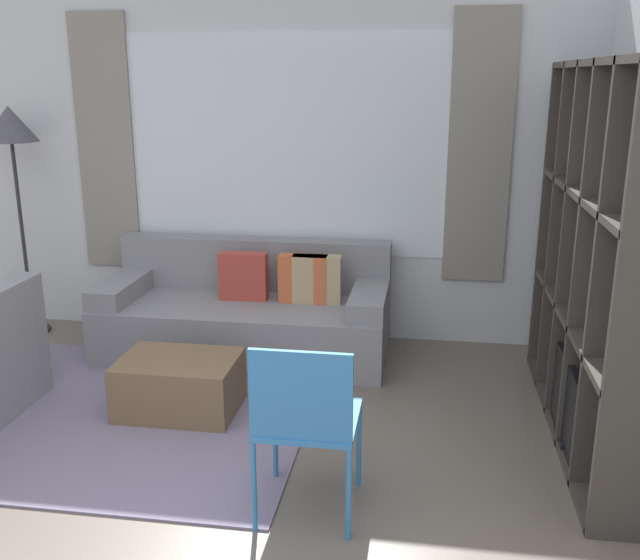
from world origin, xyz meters
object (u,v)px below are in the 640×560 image
(shelving_unit, at_px, (614,264))
(floor_lamp, at_px, (11,135))
(couch_main, at_px, (248,314))
(folding_chair, at_px, (306,415))
(ottoman, at_px, (180,385))

(shelving_unit, distance_m, floor_lamp, 4.21)
(shelving_unit, bearing_deg, floor_lamp, 165.26)
(floor_lamp, bearing_deg, couch_main, -5.16)
(couch_main, height_order, folding_chair, folding_chair)
(floor_lamp, relative_size, folding_chair, 2.01)
(couch_main, height_order, floor_lamp, floor_lamp)
(shelving_unit, bearing_deg, folding_chair, -144.53)
(shelving_unit, height_order, folding_chair, shelving_unit)
(couch_main, xyz_separation_m, ottoman, (-0.17, -1.01, -0.12))
(ottoman, distance_m, floor_lamp, 2.43)
(shelving_unit, distance_m, couch_main, 2.52)
(couch_main, relative_size, folding_chair, 2.35)
(folding_chair, bearing_deg, floor_lamp, -39.56)
(shelving_unit, xyz_separation_m, folding_chair, (-1.48, -1.05, -0.47))
(couch_main, distance_m, floor_lamp, 2.19)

